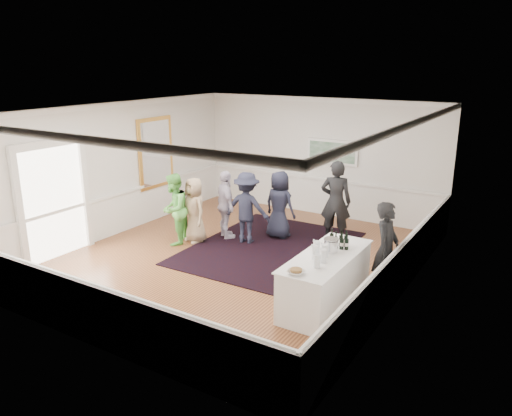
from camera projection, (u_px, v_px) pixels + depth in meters
The scene contains 23 objects.
floor at pixel (238, 259), 10.79m from camera, with size 8.00×8.00×0.00m, color #935830.
ceiling at pixel (237, 109), 9.88m from camera, with size 7.00×8.00×0.02m, color white.
wall_left at pixel (118, 169), 12.10m from camera, with size 0.02×8.00×3.20m, color white.
wall_right at pixel (407, 214), 8.57m from camera, with size 0.02×8.00×3.20m, color white.
wall_back at pixel (319, 157), 13.60m from camera, with size 7.00×0.02×3.20m, color white.
wall_front at pixel (81, 246), 7.08m from camera, with size 7.00×0.02×3.20m, color white.
wainscoting at pixel (238, 237), 10.65m from camera, with size 7.00×8.00×1.00m, color white, non-canonical shape.
mirror at pixel (156, 153), 13.08m from camera, with size 0.05×1.25×1.85m.
doorway at pixel (53, 193), 10.58m from camera, with size 0.10×1.78×2.56m.
landscape_painting at pixel (332, 152), 13.30m from camera, with size 1.44×0.06×0.66m.
area_rug at pixel (269, 248), 11.42m from camera, with size 3.17×4.16×0.02m, color black.
serving_table at pixel (326, 280), 8.67m from camera, with size 0.87×2.28×0.92m.
bartender at pixel (386, 250), 8.90m from camera, with size 0.64×0.42×1.76m, color black.
guest_tan at pixel (195, 210), 11.64m from camera, with size 0.76×0.49×1.55m, color #9F8563.
guest_green at pixel (174, 209), 11.49m from camera, with size 0.81×0.63×1.67m, color #5FBD4B.
guest_lilac at pixel (226, 205), 11.85m from camera, with size 0.97×0.40×1.65m, color silver.
guest_dark_a at pixel (247, 208), 11.56m from camera, with size 1.09×0.63×1.69m, color black.
guest_dark_b at pixel (336, 202), 11.60m from camera, with size 0.71×0.47×1.95m, color black.
guest_navy at pixel (279, 205), 11.91m from camera, with size 0.80×0.52×1.64m, color black.
wine_bottles at pixel (341, 239), 8.88m from camera, with size 0.41×0.26×0.31m.
juice_pitchers at pixel (319, 253), 8.32m from camera, with size 0.38×0.66×0.24m.
ice_bucket at pixel (331, 246), 8.66m from camera, with size 0.26×0.26×0.24m, color silver.
nut_bowl at pixel (296, 271), 7.80m from camera, with size 0.28×0.28×0.08m.
Camera 1 is at (5.60, -8.33, 4.14)m, focal length 35.00 mm.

